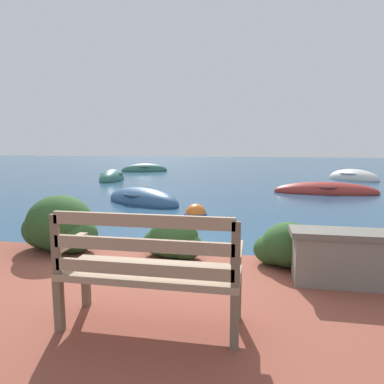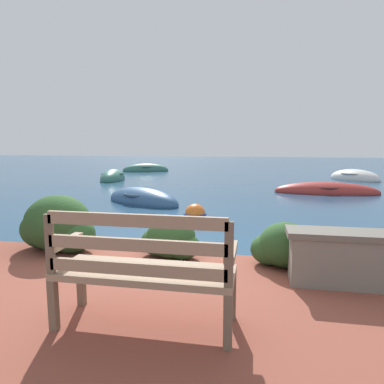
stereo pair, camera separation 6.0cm
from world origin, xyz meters
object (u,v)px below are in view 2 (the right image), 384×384
object	(u,v)px
park_bench	(143,268)
rowboat_far	(113,179)
rowboat_mid	(326,192)
rowboat_outer	(355,178)
rowboat_distant	(146,170)
mooring_buoy	(195,214)
rowboat_nearest	(143,201)

from	to	relation	value
park_bench	rowboat_far	distance (m)	13.34
park_bench	rowboat_mid	distance (m)	10.04
rowboat_outer	rowboat_far	bearing A→B (deg)	56.08
rowboat_far	rowboat_distant	bearing A→B (deg)	171.24
rowboat_outer	mooring_buoy	xyz separation A→B (m)	(-5.73, -9.25, 0.01)
rowboat_outer	rowboat_distant	xyz separation A→B (m)	(-10.89, 2.94, -0.01)
rowboat_nearest	mooring_buoy	xyz separation A→B (m)	(1.78, -1.65, 0.02)
rowboat_distant	mooring_buoy	xyz separation A→B (m)	(5.16, -12.19, 0.01)
rowboat_nearest	rowboat_mid	xyz separation A→B (m)	(5.40, 2.91, -0.01)
park_bench	mooring_buoy	xyz separation A→B (m)	(-0.48, 4.96, -0.62)
park_bench	rowboat_nearest	world-z (taller)	park_bench
rowboat_mid	rowboat_far	xyz separation A→B (m)	(-8.68, 2.60, 0.02)
park_bench	mooring_buoy	distance (m)	5.02
rowboat_distant	rowboat_mid	bearing A→B (deg)	116.91
park_bench	rowboat_nearest	bearing A→B (deg)	103.81
rowboat_mid	rowboat_distant	world-z (taller)	rowboat_distant
park_bench	mooring_buoy	size ratio (longest dim) A/B	2.70
rowboat_mid	mooring_buoy	size ratio (longest dim) A/B	6.55
rowboat_nearest	rowboat_mid	distance (m)	6.14
rowboat_mid	mooring_buoy	bearing A→B (deg)	-127.83
park_bench	rowboat_distant	distance (m)	18.06
rowboat_outer	rowboat_distant	distance (m)	11.28
mooring_buoy	rowboat_outer	bearing A→B (deg)	58.24
park_bench	rowboat_far	xyz separation A→B (m)	(-5.54, 12.12, -0.63)
rowboat_far	rowboat_outer	size ratio (longest dim) A/B	0.98
rowboat_mid	rowboat_nearest	bearing A→B (deg)	-151.05
park_bench	rowboat_nearest	size ratio (longest dim) A/B	0.51
rowboat_nearest	rowboat_distant	size ratio (longest dim) A/B	0.95
park_bench	rowboat_distant	size ratio (longest dim) A/B	0.48
rowboat_nearest	rowboat_outer	bearing A→B (deg)	74.68
rowboat_mid	mooring_buoy	world-z (taller)	rowboat_mid
rowboat_far	rowboat_outer	bearing A→B (deg)	91.02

